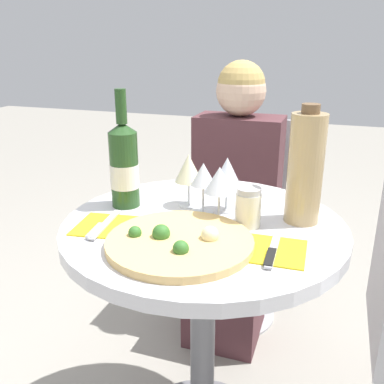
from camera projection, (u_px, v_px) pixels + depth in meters
dining_table at (203, 282)px, 1.23m from camera, size 0.77×0.77×0.78m
chair_behind_diner at (239, 225)px, 1.99m from camera, size 0.44×0.44×0.91m
seated_diner at (233, 215)px, 1.83m from camera, size 0.36×0.41×1.18m
pizza_large at (179, 242)px, 1.02m from camera, size 0.36×0.36×0.05m
wine_bottle at (124, 165)px, 1.24m from camera, size 0.08×0.08×0.34m
tall_carafe at (305, 168)px, 1.12m from camera, size 0.09×0.09×0.32m
sugar_shaker at (248, 207)px, 1.12m from camera, size 0.07×0.07×0.11m
wine_glass_front_right at (219, 181)px, 1.14m from camera, size 0.08×0.08×0.15m
wine_glass_center at (203, 176)px, 1.19m from camera, size 0.07×0.07×0.15m
wine_glass_back_left at (189, 169)px, 1.25m from camera, size 0.08×0.08×0.16m
wine_glass_back_right at (227, 172)px, 1.21m from camera, size 0.08×0.08×0.16m
place_setting_left at (105, 226)px, 1.13m from camera, size 0.17×0.19×0.01m
place_setting_right at (273, 251)px, 1.00m from camera, size 0.15×0.19×0.01m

